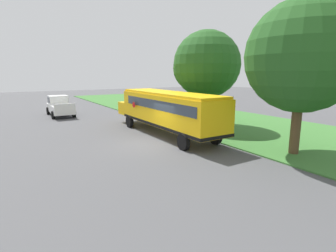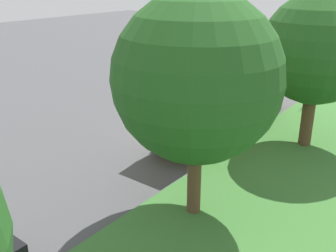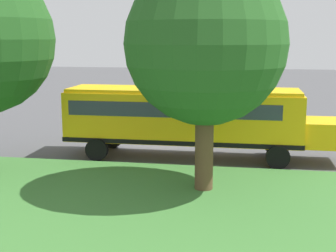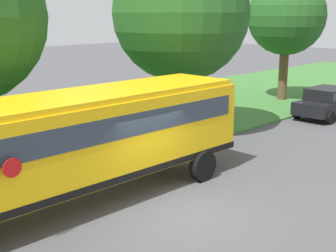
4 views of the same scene
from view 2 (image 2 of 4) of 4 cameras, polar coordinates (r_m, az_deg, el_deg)
name	(u,v)px [view 2 (image 2 of 4)]	position (r m, az deg, el deg)	size (l,w,h in m)	color
ground_plane	(170,131)	(23.23, 0.35, -0.69)	(120.00, 120.00, 0.00)	#4C4C4F
school_bus	(221,100)	(22.68, 7.76, 3.72)	(2.84, 12.42, 3.16)	yellow
pickup_truck	(251,63)	(37.04, 11.89, 8.90)	(2.28, 5.40, 2.10)	silver
oak_tree_beside_bus	(314,50)	(21.32, 20.48, 10.30)	(5.56, 5.56, 7.98)	brown
oak_tree_roadside_mid	(194,79)	(13.51, 3.73, 6.87)	(5.93, 5.93, 8.30)	brown
stop_sign	(309,82)	(28.95, 19.73, 6.10)	(0.08, 0.68, 2.74)	gray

